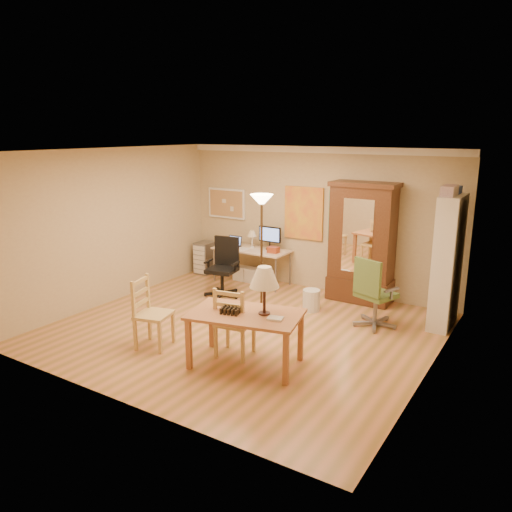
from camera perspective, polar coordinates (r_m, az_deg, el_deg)
The scene contains 16 objects.
floor at distance 7.78m, azimuth -1.40°, elevation -8.38°, with size 5.50×5.50×0.00m, color olive.
crown_molding at distance 9.34m, azimuth 7.02°, elevation 11.97°, with size 5.50×0.08×0.12m, color white.
corkboard at distance 10.49m, azimuth -3.39°, elevation 6.02°, with size 0.90×0.04×0.62m, color #B27753.
art_panel_left at distance 9.58m, azimuth 5.47°, elevation 4.90°, with size 0.80×0.04×1.00m, color yellow.
art_panel_right at distance 9.21m, azimuth 10.49°, elevation 4.36°, with size 0.75×0.04×0.95m, color teal.
dining_table at distance 6.37m, azimuth -0.42°, elevation -5.44°, with size 1.57×1.14×1.33m.
ladder_chair_back at distance 6.75m, azimuth -2.55°, elevation -7.77°, with size 0.52×0.50×0.98m.
ladder_chair_left at distance 7.19m, azimuth -11.85°, elevation -6.61°, with size 0.55×0.56×1.00m.
torchiere_lamp at distance 7.89m, azimuth 0.64°, elevation 4.19°, with size 0.37×0.37×2.01m.
computer_desk at distance 9.97m, azimuth -0.26°, elevation -0.70°, with size 1.53×0.67×1.16m.
office_chair_black at distance 9.23m, azimuth -3.79°, elevation -2.81°, with size 0.67×0.67×1.08m.
office_chair_green at distance 8.00m, azimuth 13.30°, elevation -5.85°, with size 0.68×0.68×1.11m.
drawer_cart at distance 10.72m, azimuth -5.89°, elevation -0.18°, with size 0.34×0.41×0.68m.
armoire at distance 8.98m, azimuth 11.98°, elevation 0.62°, with size 1.16×0.55×2.13m.
bookshelf at distance 8.15m, azimuth 21.02°, elevation -0.70°, with size 0.31×0.82×2.05m.
wastebin at distance 8.54m, azimuth 6.34°, elevation -5.04°, with size 0.29×0.29×0.37m, color silver.
Camera 1 is at (3.97, -5.99, 2.98)m, focal length 35.00 mm.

